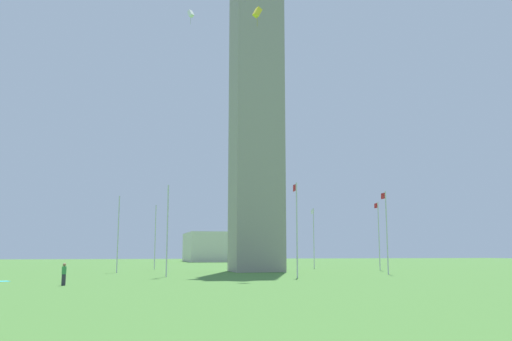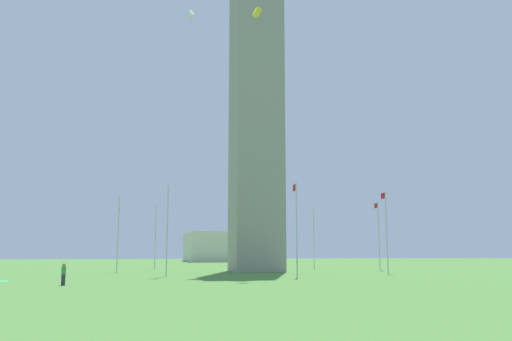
% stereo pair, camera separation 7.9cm
% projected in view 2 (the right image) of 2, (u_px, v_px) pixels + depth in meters
% --- Properties ---
extents(ground_plane, '(260.00, 260.00, 0.00)m').
position_uv_depth(ground_plane, '(256.00, 272.00, 65.83)').
color(ground_plane, '#477A33').
extents(obelisk_monument, '(6.05, 6.05, 55.00)m').
position_uv_depth(obelisk_monument, '(256.00, 58.00, 69.99)').
color(obelisk_monument, gray).
rests_on(obelisk_monument, ground).
extents(flagpole_n, '(1.12, 0.14, 8.98)m').
position_uv_depth(flagpole_n, '(231.00, 236.00, 82.65)').
color(flagpole_n, silver).
rests_on(flagpole_n, ground).
extents(flagpole_ne, '(1.12, 0.14, 8.98)m').
position_uv_depth(flagpole_ne, '(155.00, 234.00, 75.27)').
color(flagpole_ne, silver).
rests_on(flagpole_ne, ground).
extents(flagpole_e, '(1.12, 0.14, 8.98)m').
position_uv_depth(flagpole_e, '(118.00, 231.00, 62.82)').
color(flagpole_e, silver).
rests_on(flagpole_e, ground).
extents(flagpole_se, '(1.12, 0.14, 8.98)m').
position_uv_depth(flagpole_se, '(167.00, 226.00, 52.60)').
color(flagpole_se, silver).
rests_on(flagpole_se, ground).
extents(flagpole_s, '(1.12, 0.14, 8.98)m').
position_uv_depth(flagpole_s, '(296.00, 225.00, 50.60)').
color(flagpole_s, silver).
rests_on(flagpole_s, ground).
extents(flagpole_sw, '(1.12, 0.14, 8.98)m').
position_uv_depth(flagpole_sw, '(386.00, 229.00, 57.99)').
color(flagpole_sw, silver).
rests_on(flagpole_sw, ground).
extents(flagpole_w, '(1.12, 0.14, 8.98)m').
position_uv_depth(flagpole_w, '(379.00, 233.00, 70.43)').
color(flagpole_w, silver).
rests_on(flagpole_w, ground).
extents(flagpole_nw, '(1.12, 0.14, 8.98)m').
position_uv_depth(flagpole_nw, '(314.00, 235.00, 80.65)').
color(flagpole_nw, silver).
rests_on(flagpole_nw, ground).
extents(person_green_shirt, '(0.32, 0.32, 1.60)m').
position_uv_depth(person_green_shirt, '(64.00, 274.00, 38.46)').
color(person_green_shirt, '#2D2D38').
rests_on(person_green_shirt, ground).
extents(kite_yellow_box, '(0.83, 1.08, 2.11)m').
position_uv_depth(kite_yellow_box, '(257.00, 12.00, 55.43)').
color(kite_yellow_box, yellow).
extents(kite_white_box, '(0.94, 0.84, 1.78)m').
position_uv_depth(kite_white_box, '(191.00, 14.00, 63.69)').
color(kite_white_box, white).
extents(distant_building, '(20.49, 13.37, 7.25)m').
position_uv_depth(distant_building, '(213.00, 247.00, 136.40)').
color(distant_building, beige).
rests_on(distant_building, ground).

